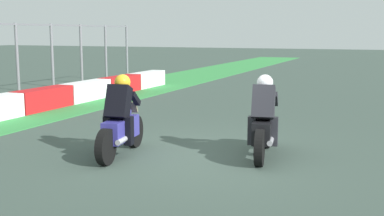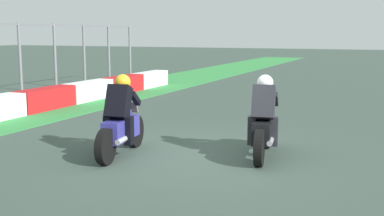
% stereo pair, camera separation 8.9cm
% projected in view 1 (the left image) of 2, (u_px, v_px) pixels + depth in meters
% --- Properties ---
extents(ground_plane, '(120.00, 120.00, 0.00)m').
position_uv_depth(ground_plane, '(198.00, 156.00, 9.12)').
color(ground_plane, '#394940').
extents(rider_lane_a, '(2.04, 0.60, 1.51)m').
position_uv_depth(rider_lane_a, '(264.00, 123.00, 9.02)').
color(rider_lane_a, black).
rests_on(rider_lane_a, ground_plane).
extents(rider_lane_b, '(2.04, 0.60, 1.51)m').
position_uv_depth(rider_lane_b, '(121.00, 123.00, 9.07)').
color(rider_lane_b, black).
rests_on(rider_lane_b, ground_plane).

